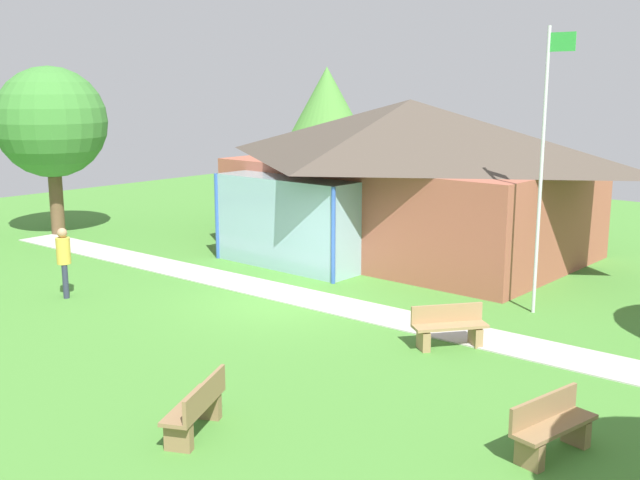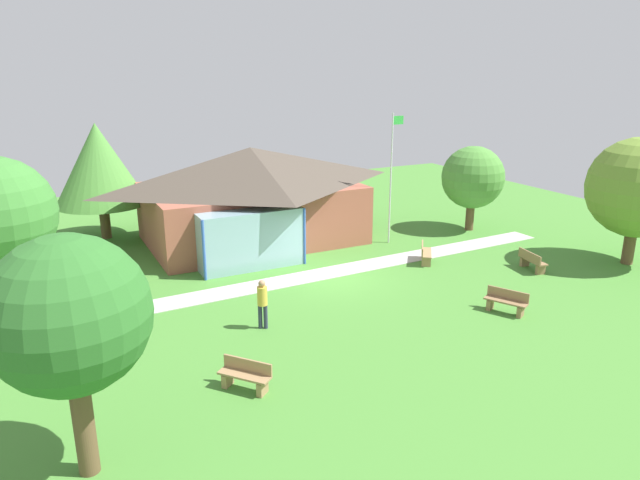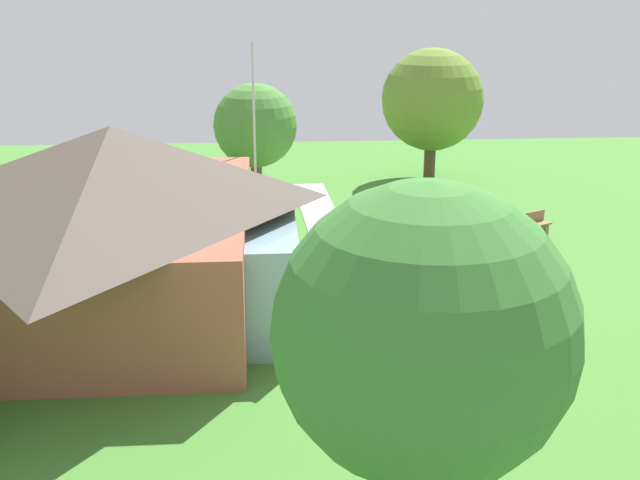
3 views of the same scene
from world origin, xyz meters
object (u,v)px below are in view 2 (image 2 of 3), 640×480
object	(u,v)px
flagpole	(391,174)
tree_east_hedge	(473,178)
bench_front_right	(506,302)
bench_mid_right	(425,254)
tree_lawn_corner	(69,316)
bench_lawn_far_right	(532,261)
tree_far_east	(639,188)
pavilion	(252,194)
visitor_strolling_lawn	(262,300)
tree_behind_pavilion_left	(99,164)
bench_front_left	(245,376)

from	to	relation	value
flagpole	tree_east_hedge	size ratio (longest dim) A/B	1.42
bench_front_right	flagpole	bearing A→B (deg)	-33.58
flagpole	bench_mid_right	distance (m)	4.54
tree_lawn_corner	bench_front_right	bearing A→B (deg)	9.03
bench_lawn_far_right	tree_far_east	world-z (taller)	tree_far_east
bench_front_right	tree_far_east	distance (m)	9.44
pavilion	tree_east_hedge	xyz separation A→B (m)	(11.18, -3.31, 0.41)
flagpole	tree_east_hedge	world-z (taller)	flagpole
pavilion	tree_east_hedge	bearing A→B (deg)	-16.51
visitor_strolling_lawn	tree_behind_pavilion_left	bearing A→B (deg)	132.75
bench_mid_right	tree_behind_pavilion_left	world-z (taller)	tree_behind_pavilion_left
bench_front_left	tree_lawn_corner	bearing A→B (deg)	71.90
bench_mid_right	visitor_strolling_lawn	bearing A→B (deg)	-34.59
flagpole	bench_front_right	bearing A→B (deg)	-96.50
bench_lawn_far_right	tree_lawn_corner	xyz separation A→B (m)	(-18.58, -5.15, 3.30)
bench_mid_right	tree_lawn_corner	distance (m)	17.44
bench_lawn_far_right	visitor_strolling_lawn	distance (m)	12.54
flagpole	bench_lawn_far_right	world-z (taller)	flagpole
pavilion	bench_front_left	size ratio (longest dim) A/B	7.73
tree_east_hedge	tree_behind_pavilion_left	bearing A→B (deg)	157.67
tree_east_hedge	tree_lawn_corner	distance (m)	23.50
flagpole	bench_lawn_far_right	xyz separation A→B (m)	(3.23, -6.25, -3.09)
pavilion	visitor_strolling_lawn	size ratio (longest dim) A/B	6.39
pavilion	tree_east_hedge	world-z (taller)	pavilion
flagpole	visitor_strolling_lawn	bearing A→B (deg)	-145.53
bench_front_right	tree_east_hedge	size ratio (longest dim) A/B	0.34
bench_lawn_far_right	tree_east_hedge	xyz separation A→B (m)	(1.94, 6.27, 2.45)
visitor_strolling_lawn	bench_front_right	bearing A→B (deg)	11.03
tree_behind_pavilion_left	tree_east_hedge	size ratio (longest dim) A/B	1.30
pavilion	tree_far_east	bearing A→B (deg)	-38.30
visitor_strolling_lawn	pavilion	bearing A→B (deg)	100.68
bench_front_right	tree_lawn_corner	world-z (taller)	tree_lawn_corner
bench_mid_right	tree_lawn_corner	world-z (taller)	tree_lawn_corner
flagpole	bench_front_left	distance (m)	15.13
tree_lawn_corner	bench_lawn_far_right	bearing A→B (deg)	15.48
tree_behind_pavilion_left	flagpole	bearing A→B (deg)	-30.17
pavilion	bench_lawn_far_right	xyz separation A→B (m)	(9.24, -9.58, -2.04)
bench_mid_right	tree_far_east	world-z (taller)	tree_far_east
tree_lawn_corner	flagpole	bearing A→B (deg)	36.60
tree_far_east	bench_front_right	bearing A→B (deg)	-169.75
visitor_strolling_lawn	bench_mid_right	bearing A→B (deg)	48.17
tree_far_east	flagpole	bearing A→B (deg)	135.80
bench_front_right	tree_east_hedge	distance (m)	11.32
bench_mid_right	visitor_strolling_lawn	world-z (taller)	visitor_strolling_lawn
pavilion	tree_east_hedge	size ratio (longest dim) A/B	2.46
pavilion	flagpole	distance (m)	6.95
pavilion	flagpole	bearing A→B (deg)	-29.00
pavilion	bench_front_right	world-z (taller)	pavilion
tree_far_east	tree_east_hedge	size ratio (longest dim) A/B	1.25
flagpole	bench_front_left	size ratio (longest dim) A/B	4.44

